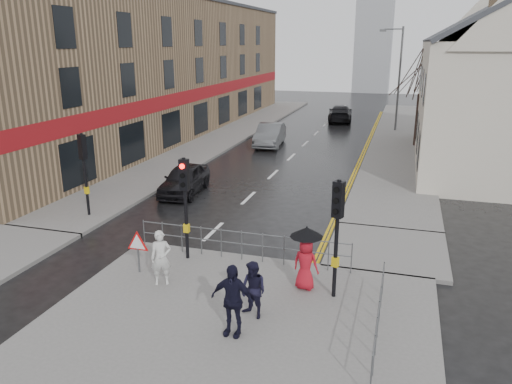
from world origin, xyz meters
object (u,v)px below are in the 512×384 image
Objects in this scene: pedestrian_b at (253,290)px; car_mid at (270,135)px; pedestrian_a at (161,258)px; car_parked at (185,179)px; pedestrian_d at (232,300)px; pedestrian_with_umbrella at (306,254)px.

pedestrian_b is 22.96m from car_mid.
pedestrian_a is 9.69m from car_parked.
pedestrian_d is at bearing -65.39° from car_parked.
pedestrian_b is 0.96m from pedestrian_d.
car_parked is (-6.27, 10.97, -0.37)m from pedestrian_d.
pedestrian_a is at bearing -88.54° from car_mid.
pedestrian_b is 0.33× the size of car_mid.
pedestrian_with_umbrella reaches higher than car_parked.
pedestrian_a is at bearing -74.56° from car_parked.
pedestrian_d is (-0.26, -0.91, 0.16)m from pedestrian_b.
pedestrian_with_umbrella reaches higher than pedestrian_b.
pedestrian_with_umbrella is 0.47× the size of car_parked.
pedestrian_d reaches higher than car_mid.
car_mid is at bearing 80.51° from car_parked.
pedestrian_with_umbrella reaches higher than car_mid.
pedestrian_d is at bearing -113.70° from pedestrian_with_umbrella.
pedestrian_a reaches higher than car_mid.
car_mid is (-6.58, 20.35, -0.45)m from pedestrian_with_umbrella.
pedestrian_with_umbrella is 21.39m from car_mid.
pedestrian_a reaches higher than car_parked.
car_parked is (-3.40, 9.07, -0.27)m from pedestrian_a.
pedestrian_d reaches higher than pedestrian_b.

